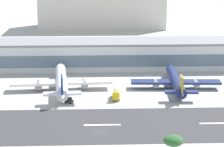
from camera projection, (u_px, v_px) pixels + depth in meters
name	position (u px, v px, depth m)	size (l,w,h in m)	color
ground_plane	(101.00, 132.00, 150.80)	(1400.00, 1400.00, 0.00)	#B2AFA8
runway_strip	(101.00, 125.00, 156.54)	(800.00, 33.61, 0.08)	#38383A
runway_centreline_dash_4	(102.00, 125.00, 156.56)	(12.00, 1.20, 0.01)	white
runway_centreline_dash_5	(218.00, 123.00, 158.13)	(12.00, 1.20, 0.01)	white
terminal_building	(113.00, 54.00, 236.71)	(186.65, 23.98, 13.23)	silver
distant_hotel_block	(102.00, 5.00, 367.07)	(93.74, 38.77, 34.28)	beige
airliner_navy_tail_gate_0	(61.00, 82.00, 196.56)	(41.72, 50.99, 10.64)	white
airliner_gold_tail_gate_1	(176.00, 82.00, 198.30)	(37.15, 46.71, 9.75)	navy
service_baggage_tug_0	(69.00, 100.00, 179.86)	(3.53, 3.20, 2.20)	#2D3338
service_fuel_truck_1	(116.00, 94.00, 185.03)	(3.37, 8.67, 3.95)	gold
palm_tree_1	(173.00, 141.00, 117.20)	(4.86, 4.86, 11.11)	brown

